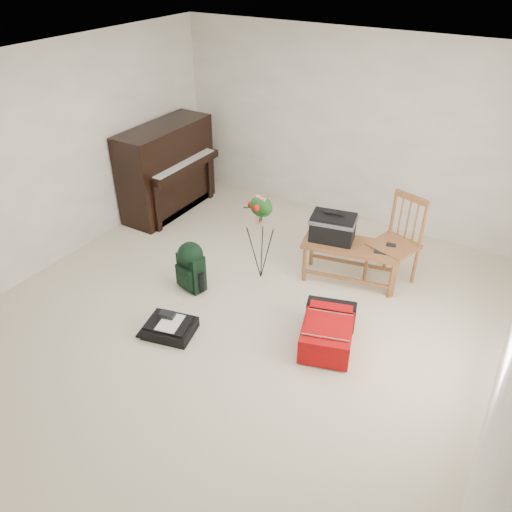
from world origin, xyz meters
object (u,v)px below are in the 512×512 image
Objects in this scene: piano at (168,171)px; black_duffel at (170,327)px; dining_chair at (395,243)px; green_backpack at (191,264)px; bench at (340,232)px; flower_stand at (261,238)px; red_suitcase at (330,329)px.

piano is 2.81m from black_duffel.
green_backpack is (-1.88, -1.32, -0.19)m from dining_chair.
bench is (2.77, -0.32, -0.00)m from piano.
flower_stand is (2.02, -0.82, -0.07)m from piano.
dining_chair is 2.64m from black_duffel.
piano is at bearing 148.61° from green_backpack.
black_duffel is 0.94× the size of green_backpack.
bench is 1.07× the size of flower_stand.
piano is 2.68× the size of black_duffel.
red_suitcase is at bearing -20.13° from flower_stand.
flower_stand reaches higher than dining_chair.
piano is 1.80× the size of red_suitcase.
dining_chair is 1.77× the size of green_backpack.
dining_chair is at bearing 9.83° from bench.
piano reaches higher than black_duffel.
dining_chair is 1.51m from flower_stand.
red_suitcase is 1.35m from flower_stand.
dining_chair is at bearing 65.40° from red_suitcase.
bench is at bearing 52.54° from green_backpack.
red_suitcase is at bearing -80.14° from dining_chair.
bench is at bearing 41.37° from flower_stand.
dining_chair is 1.88× the size of black_duffel.
flower_stand reaches higher than bench.
green_backpack is at bearing -151.72° from bench.
green_backpack is (-1.70, 0.01, 0.17)m from red_suitcase.
bench is 1.72m from green_backpack.
dining_chair reaches higher than black_duffel.
bench is 1.95× the size of green_backpack.
dining_chair is 1.26× the size of red_suitcase.
bench is 2.16m from black_duffel.
red_suitcase is (-0.18, -1.33, -0.35)m from dining_chair.
bench is 1.10× the size of dining_chair.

